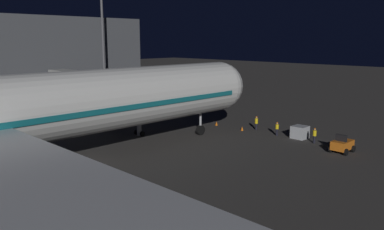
{
  "coord_description": "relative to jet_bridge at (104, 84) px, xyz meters",
  "views": [
    {
      "loc": [
        -32.63,
        17.55,
        11.53
      ],
      "look_at": [
        -3.0,
        -12.37,
        3.5
      ],
      "focal_mm": 37.05,
      "sensor_mm": 36.0,
      "label": 1
    }
  ],
  "objects": [
    {
      "name": "ground_crew_near_nose_gear",
      "position": [
        -15.74,
        -12.58,
        -4.75
      ],
      "size": [
        0.4,
        0.4,
        1.8
      ],
      "color": "black",
      "rests_on": "ground_plane"
    },
    {
      "name": "baggage_tug_lead",
      "position": [
        -28.23,
        -10.27,
        -4.96
      ],
      "size": [
        1.86,
        2.5,
        1.95
      ],
      "color": "orange",
      "rests_on": "ground_plane"
    },
    {
      "name": "apron_floodlight_mast",
      "position": [
        13.02,
        -8.52,
        5.47
      ],
      "size": [
        2.9,
        0.5,
        19.5
      ],
      "color": "#59595E",
      "rests_on": "ground_plane"
    },
    {
      "name": "traffic_cone_nose_starboard",
      "position": [
        -10.28,
        -10.98,
        -5.47
      ],
      "size": [
        0.36,
        0.36,
        0.55
      ],
      "primitive_type": "cone",
      "color": "orange",
      "rests_on": "ground_plane"
    },
    {
      "name": "jet_bridge",
      "position": [
        0.0,
        0.0,
        0.0
      ],
      "size": [
        23.4,
        3.4,
        7.28
      ],
      "color": "#9E9E99",
      "rests_on": "ground_plane"
    },
    {
      "name": "ground_crew_under_port_wing",
      "position": [
        -24.4,
        -11.63,
        -4.77
      ],
      "size": [
        0.4,
        0.4,
        1.77
      ],
      "color": "black",
      "rests_on": "ground_plane"
    },
    {
      "name": "ground_plane",
      "position": [
        -12.48,
        11.38,
        -5.75
      ],
      "size": [
        320.0,
        320.0,
        0.0
      ],
      "primitive_type": "plane",
      "color": "#383533"
    },
    {
      "name": "ground_crew_by_belt_loader",
      "position": [
        -19.39,
        -11.75,
        -4.82
      ],
      "size": [
        0.4,
        0.4,
        1.69
      ],
      "color": "black",
      "rests_on": "ground_plane"
    },
    {
      "name": "baggage_container_near_belt",
      "position": [
        -22.04,
        -12.55,
        -5.0
      ],
      "size": [
        1.67,
        1.7,
        1.48
      ],
      "primitive_type": "cube",
      "color": "#B7BABF",
      "rests_on": "ground_plane"
    },
    {
      "name": "traffic_cone_nose_port",
      "position": [
        -14.68,
        -10.98,
        -5.47
      ],
      "size": [
        0.36,
        0.36,
        0.55
      ],
      "primitive_type": "cone",
      "color": "orange",
      "rests_on": "ground_plane"
    }
  ]
}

